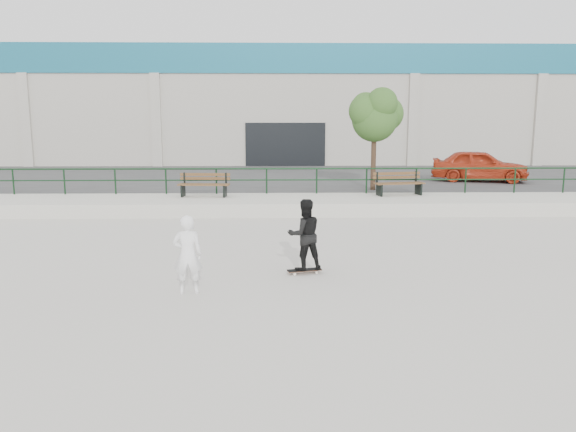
{
  "coord_description": "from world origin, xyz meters",
  "views": [
    {
      "loc": [
        -0.68,
        -11.47,
        3.48
      ],
      "look_at": [
        -0.36,
        2.0,
        1.13
      ],
      "focal_mm": 35.0,
      "sensor_mm": 36.0,
      "label": 1
    }
  ],
  "objects_px": {
    "skateboard": "(304,270)",
    "standing_skater": "(305,235)",
    "seated_skater": "(188,255)",
    "bench_left": "(204,185)",
    "tree": "(375,114)",
    "bench_right": "(399,184)",
    "red_car": "(480,165)"
  },
  "relations": [
    {
      "from": "tree",
      "to": "seated_skater",
      "type": "bearing_deg",
      "value": -115.28
    },
    {
      "from": "bench_right",
      "to": "standing_skater",
      "type": "relative_size",
      "value": 1.26
    },
    {
      "from": "bench_left",
      "to": "red_car",
      "type": "relative_size",
      "value": 0.45
    },
    {
      "from": "tree",
      "to": "red_car",
      "type": "relative_size",
      "value": 0.95
    },
    {
      "from": "bench_right",
      "to": "red_car",
      "type": "bearing_deg",
      "value": 33.0
    },
    {
      "from": "bench_left",
      "to": "bench_right",
      "type": "distance_m",
      "value": 7.57
    },
    {
      "from": "standing_skater",
      "to": "seated_skater",
      "type": "bearing_deg",
      "value": 16.18
    },
    {
      "from": "tree",
      "to": "bench_left",
      "type": "bearing_deg",
      "value": -164.54
    },
    {
      "from": "standing_skater",
      "to": "tree",
      "type": "bearing_deg",
      "value": -121.59
    },
    {
      "from": "tree",
      "to": "red_car",
      "type": "bearing_deg",
      "value": 28.66
    },
    {
      "from": "bench_left",
      "to": "tree",
      "type": "distance_m",
      "value": 7.64
    },
    {
      "from": "tree",
      "to": "bench_right",
      "type": "bearing_deg",
      "value": -68.04
    },
    {
      "from": "tree",
      "to": "standing_skater",
      "type": "xyz_separation_m",
      "value": [
        -3.5,
        -11.12,
        -2.76
      ]
    },
    {
      "from": "bench_left",
      "to": "standing_skater",
      "type": "relative_size",
      "value": 1.24
    },
    {
      "from": "seated_skater",
      "to": "skateboard",
      "type": "bearing_deg",
      "value": -155.44
    },
    {
      "from": "standing_skater",
      "to": "bench_right",
      "type": "bearing_deg",
      "value": -128.06
    },
    {
      "from": "bench_left",
      "to": "tree",
      "type": "relative_size",
      "value": 0.47
    },
    {
      "from": "red_car",
      "to": "skateboard",
      "type": "height_order",
      "value": "red_car"
    },
    {
      "from": "skateboard",
      "to": "seated_skater",
      "type": "bearing_deg",
      "value": -164.7
    },
    {
      "from": "bench_left",
      "to": "bench_right",
      "type": "bearing_deg",
      "value": 6.31
    },
    {
      "from": "tree",
      "to": "red_car",
      "type": "distance_m",
      "value": 6.82
    },
    {
      "from": "bench_left",
      "to": "seated_skater",
      "type": "height_order",
      "value": "seated_skater"
    },
    {
      "from": "seated_skater",
      "to": "red_car",
      "type": "bearing_deg",
      "value": -132.17
    },
    {
      "from": "skateboard",
      "to": "standing_skater",
      "type": "height_order",
      "value": "standing_skater"
    },
    {
      "from": "red_car",
      "to": "seated_skater",
      "type": "distance_m",
      "value": 19.38
    },
    {
      "from": "skateboard",
      "to": "seated_skater",
      "type": "xyz_separation_m",
      "value": [
        -2.41,
        -1.41,
        0.73
      ]
    },
    {
      "from": "tree",
      "to": "skateboard",
      "type": "xyz_separation_m",
      "value": [
        -3.5,
        -11.12,
        -3.59
      ]
    },
    {
      "from": "skateboard",
      "to": "seated_skater",
      "type": "height_order",
      "value": "seated_skater"
    },
    {
      "from": "skateboard",
      "to": "seated_skater",
      "type": "distance_m",
      "value": 2.89
    },
    {
      "from": "red_car",
      "to": "skateboard",
      "type": "bearing_deg",
      "value": 164.23
    },
    {
      "from": "bench_left",
      "to": "skateboard",
      "type": "xyz_separation_m",
      "value": [
        3.38,
        -9.21,
        -0.87
      ]
    },
    {
      "from": "seated_skater",
      "to": "standing_skater",
      "type": "bearing_deg",
      "value": -155.44
    }
  ]
}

